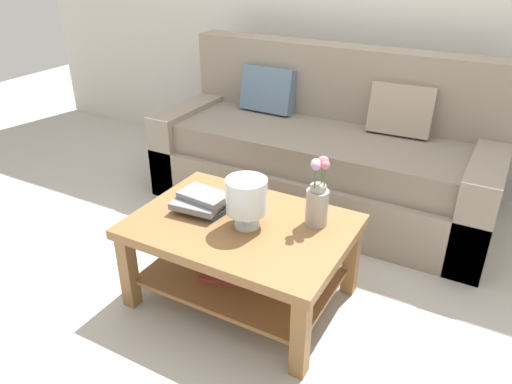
# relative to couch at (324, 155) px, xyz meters

# --- Properties ---
(ground_plane) EXTENTS (10.00, 10.00, 0.00)m
(ground_plane) POSITION_rel_couch_xyz_m (0.03, -0.95, -0.36)
(ground_plane) COLOR #B7B2A8
(couch) EXTENTS (2.28, 0.90, 1.06)m
(couch) POSITION_rel_couch_xyz_m (0.00, 0.00, 0.00)
(couch) COLOR gray
(couch) RESTS_ON ground
(coffee_table) EXTENTS (1.06, 0.76, 0.46)m
(coffee_table) POSITION_rel_couch_xyz_m (0.04, -1.21, -0.03)
(coffee_table) COLOR olive
(coffee_table) RESTS_ON ground
(book_stack_main) EXTENTS (0.29, 0.23, 0.09)m
(book_stack_main) POSITION_rel_couch_xyz_m (-0.20, -1.19, 0.15)
(book_stack_main) COLOR #2D333D
(book_stack_main) RESTS_ON coffee_table
(glass_hurricane_vase) EXTENTS (0.20, 0.20, 0.25)m
(glass_hurricane_vase) POSITION_rel_couch_xyz_m (0.09, -1.22, 0.26)
(glass_hurricane_vase) COLOR silver
(glass_hurricane_vase) RESTS_ON coffee_table
(flower_pitcher) EXTENTS (0.11, 0.11, 0.35)m
(flower_pitcher) POSITION_rel_couch_xyz_m (0.37, -1.04, 0.23)
(flower_pitcher) COLOR #9E998E
(flower_pitcher) RESTS_ON coffee_table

